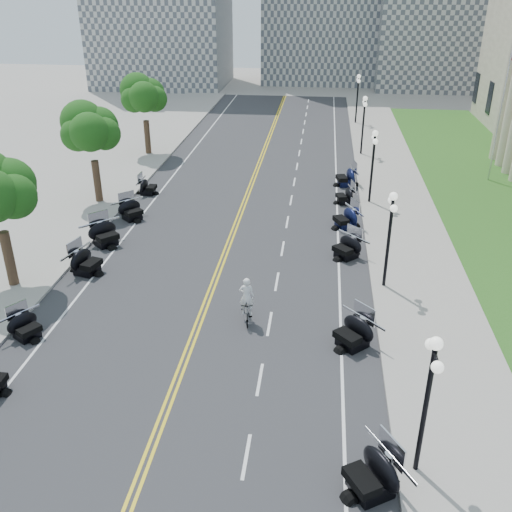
{
  "coord_description": "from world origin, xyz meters",
  "views": [
    {
      "loc": [
        5.12,
        -21.72,
        14.12
      ],
      "look_at": [
        2.26,
        2.81,
        2.0
      ],
      "focal_mm": 40.0,
      "sensor_mm": 36.0,
      "label": 1
    }
  ],
  "objects_px": {
    "bicycle": "(247,310)",
    "cyclist_rider": "(247,281)",
    "motorcycle_n_3": "(372,473)",
    "flagpole": "(500,116)"
  },
  "relations": [
    {
      "from": "motorcycle_n_3",
      "to": "bicycle",
      "type": "height_order",
      "value": "motorcycle_n_3"
    },
    {
      "from": "bicycle",
      "to": "cyclist_rider",
      "type": "xyz_separation_m",
      "value": [
        0.0,
        -0.0,
        1.49
      ]
    },
    {
      "from": "flagpole",
      "to": "motorcycle_n_3",
      "type": "distance_m",
      "value": 33.07
    },
    {
      "from": "motorcycle_n_3",
      "to": "bicycle",
      "type": "distance_m",
      "value": 10.36
    },
    {
      "from": "bicycle",
      "to": "cyclist_rider",
      "type": "distance_m",
      "value": 1.49
    },
    {
      "from": "flagpole",
      "to": "motorcycle_n_3",
      "type": "height_order",
      "value": "flagpole"
    },
    {
      "from": "cyclist_rider",
      "to": "flagpole",
      "type": "bearing_deg",
      "value": -125.93
    },
    {
      "from": "flagpole",
      "to": "cyclist_rider",
      "type": "xyz_separation_m",
      "value": [
        -15.85,
        -21.87,
        -2.95
      ]
    },
    {
      "from": "flagpole",
      "to": "bicycle",
      "type": "relative_size",
      "value": 5.38
    },
    {
      "from": "bicycle",
      "to": "cyclist_rider",
      "type": "bearing_deg",
      "value": -99.09
    }
  ]
}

